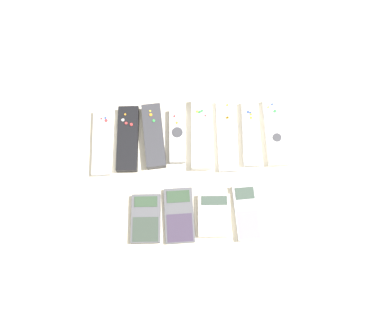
{
  "coord_description": "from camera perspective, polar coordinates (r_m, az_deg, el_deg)",
  "views": [
    {
      "loc": [
        -0.02,
        -0.25,
        1.02
      ],
      "look_at": [
        0.0,
        0.03,
        0.01
      ],
      "focal_mm": 35.0,
      "sensor_mm": 36.0,
      "label": 1
    }
  ],
  "objects": [
    {
      "name": "calculator_1",
      "position": [
        1.02,
        -1.96,
        -7.21
      ],
      "size": [
        0.08,
        0.15,
        0.01
      ],
      "rotation": [
        0.0,
        0.0,
        -0.0
      ],
      "color": "#4C4C51",
      "rests_on": "ground_plane"
    },
    {
      "name": "remote_6",
      "position": [
        1.09,
        8.95,
        5.25
      ],
      "size": [
        0.06,
        0.2,
        0.02
      ],
      "rotation": [
        0.0,
        0.0,
        -0.06
      ],
      "color": "white",
      "rests_on": "ground_plane"
    },
    {
      "name": "remote_3",
      "position": [
        1.08,
        -2.24,
        5.0
      ],
      "size": [
        0.05,
        0.17,
        0.02
      ],
      "rotation": [
        0.0,
        0.0,
        -0.04
      ],
      "color": "#B7B7BC",
      "rests_on": "ground_plane"
    },
    {
      "name": "remote_7",
      "position": [
        1.11,
        12.62,
        5.39
      ],
      "size": [
        0.06,
        0.2,
        0.02
      ],
      "rotation": [
        0.0,
        0.0,
        -0.02
      ],
      "color": "white",
      "rests_on": "ground_plane"
    },
    {
      "name": "ground_plane",
      "position": [
        1.05,
        0.11,
        -1.92
      ],
      "size": [
        3.0,
        3.0,
        0.0
      ],
      "primitive_type": "plane",
      "color": "beige"
    },
    {
      "name": "calculator_2",
      "position": [
        1.02,
        3.43,
        -7.21
      ],
      "size": [
        0.09,
        0.12,
        0.02
      ],
      "rotation": [
        0.0,
        0.0,
        -0.05
      ],
      "color": "beige",
      "rests_on": "ground_plane"
    },
    {
      "name": "remote_2",
      "position": [
        1.08,
        -5.85,
        4.89
      ],
      "size": [
        0.06,
        0.19,
        0.03
      ],
      "rotation": [
        0.0,
        0.0,
        0.05
      ],
      "color": "#333338",
      "rests_on": "ground_plane"
    },
    {
      "name": "calculator_3",
      "position": [
        1.03,
        8.32,
        -6.69
      ],
      "size": [
        0.07,
        0.15,
        0.02
      ],
      "rotation": [
        0.0,
        0.0,
        0.03
      ],
      "color": "#B2B2B7",
      "rests_on": "ground_plane"
    },
    {
      "name": "remote_4",
      "position": [
        1.08,
        1.4,
        5.29
      ],
      "size": [
        0.07,
        0.22,
        0.03
      ],
      "rotation": [
        0.0,
        0.0,
        -0.06
      ],
      "color": "white",
      "rests_on": "ground_plane"
    },
    {
      "name": "calculator_0",
      "position": [
        1.03,
        -7.03,
        -7.63
      ],
      "size": [
        0.08,
        0.13,
        0.02
      ],
      "rotation": [
        0.0,
        0.0,
        -0.05
      ],
      "color": "#4C4C51",
      "rests_on": "ground_plane"
    },
    {
      "name": "remote_5",
      "position": [
        1.09,
        5.32,
        4.99
      ],
      "size": [
        0.06,
        0.22,
        0.02
      ],
      "rotation": [
        0.0,
        0.0,
        -0.04
      ],
      "color": "silver",
      "rests_on": "ground_plane"
    },
    {
      "name": "remote_0",
      "position": [
        1.1,
        -13.51,
        3.86
      ],
      "size": [
        0.06,
        0.2,
        0.02
      ],
      "rotation": [
        0.0,
        0.0,
        -0.02
      ],
      "color": "silver",
      "rests_on": "ground_plane"
    },
    {
      "name": "remote_1",
      "position": [
        1.09,
        -9.75,
        4.44
      ],
      "size": [
        0.07,
        0.2,
        0.02
      ],
      "rotation": [
        0.0,
        0.0,
        -0.05
      ],
      "color": "black",
      "rests_on": "ground_plane"
    }
  ]
}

